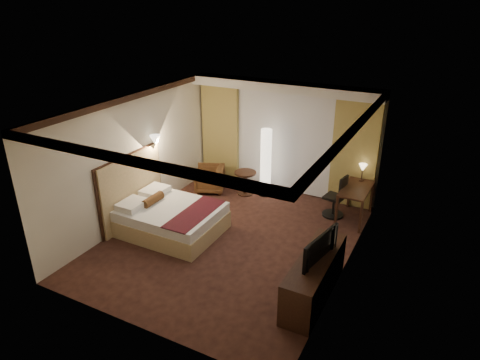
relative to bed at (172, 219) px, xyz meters
The scene contains 21 objects.
floor 1.28m from the bed, 12.17° to the left, with size 4.50×5.50×0.01m, color black.
ceiling 2.72m from the bed, 12.17° to the left, with size 4.50×5.50×0.01m, color white.
back_wall 3.42m from the bed, 67.89° to the left, with size 4.50×0.02×2.70m, color silver.
left_wall 1.50m from the bed, 165.56° to the left, with size 0.02×5.50×2.70m, color silver.
right_wall 3.64m from the bed, ahead, with size 0.02×5.50×2.70m, color silver.
crown_molding 2.67m from the bed, 12.17° to the left, with size 4.50×5.50×0.12m, color black, non-canonical shape.
soffit 3.81m from the bed, 66.11° to the left, with size 4.50×0.50×0.20m, color white.
curtain_sheer 3.32m from the bed, 67.35° to the left, with size 2.48×0.04×2.45m, color silver.
curtain_left_drape 3.07m from the bed, 99.40° to the left, with size 1.00×0.14×2.45m, color tan.
curtain_right_drape 4.21m from the bed, 44.50° to the left, with size 1.00×0.14×2.45m, color tan.
wall_sconce 1.76m from the bed, 138.96° to the left, with size 0.24×0.24×0.24m, color white, non-canonical shape.
bed is the anchor object (origin of this frame).
headboard 1.08m from the bed, behind, with size 0.12×1.81×1.50m, color tan, non-canonical shape.
armchair 2.10m from the bed, 99.57° to the left, with size 0.68×0.63×0.70m, color #4B2916.
side_table 2.36m from the bed, 77.35° to the left, with size 0.53×0.53×0.58m, color black, non-canonical shape.
floor_lamp 2.74m from the bed, 69.08° to the left, with size 0.35×0.35×1.66m, color white, non-canonical shape.
desk 3.89m from the bed, 35.39° to the left, with size 0.55×1.15×0.75m, color black, non-canonical shape.
desk_lamp 4.20m from the bed, 40.17° to the left, with size 0.18×0.18×0.34m, color #FFD899, non-canonical shape.
office_chair 3.52m from the bed, 38.88° to the left, with size 0.47×0.47×0.97m, color black, non-canonical shape.
dresser 3.28m from the bed, 10.78° to the right, with size 0.50×1.85×0.72m, color black, non-canonical shape.
television 3.33m from the bed, 10.88° to the right, with size 0.98×0.57×0.13m, color black.
Camera 1 is at (3.53, -6.41, 4.52)m, focal length 32.00 mm.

